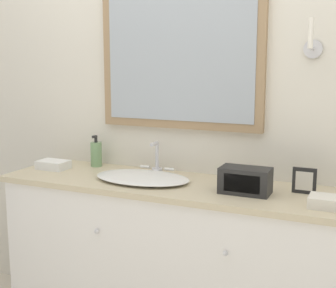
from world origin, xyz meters
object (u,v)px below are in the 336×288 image
sink_basin (143,177)px  soap_bottle (96,154)px  picture_frame (304,181)px  appliance_box (245,181)px

sink_basin → soap_bottle: 0.45m
picture_frame → sink_basin: bearing=-173.4°
appliance_box → picture_frame: same height
sink_basin → soap_bottle: bearing=155.1°
soap_bottle → appliance_box: soap_bottle is taller
appliance_box → picture_frame: (0.25, 0.11, -0.00)m
sink_basin → soap_bottle: soap_bottle is taller
appliance_box → picture_frame: 0.28m
sink_basin → soap_bottle: (-0.41, 0.19, 0.06)m
sink_basin → appliance_box: (0.55, -0.02, 0.04)m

